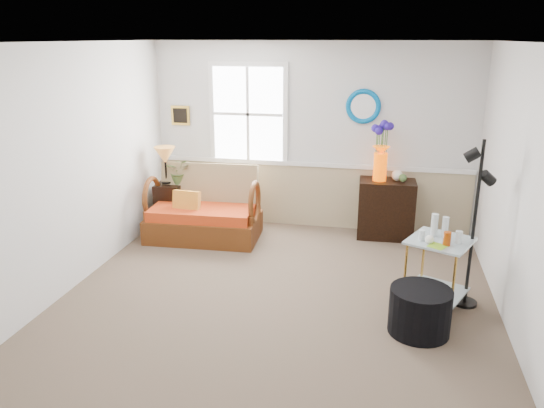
% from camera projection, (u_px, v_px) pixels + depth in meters
% --- Properties ---
extents(floor, '(4.50, 5.00, 0.01)m').
position_uv_depth(floor, '(274.00, 305.00, 5.48)').
color(floor, brown).
rests_on(floor, ground).
extents(ceiling, '(4.50, 5.00, 0.01)m').
position_uv_depth(ceiling, '(274.00, 42.00, 4.69)').
color(ceiling, white).
rests_on(ceiling, walls).
extents(walls, '(4.51, 5.01, 2.60)m').
position_uv_depth(walls, '(274.00, 184.00, 5.08)').
color(walls, silver).
rests_on(walls, floor).
extents(wainscot, '(4.46, 0.02, 0.90)m').
position_uv_depth(wainscot, '(310.00, 196.00, 7.65)').
color(wainscot, tan).
rests_on(wainscot, walls).
extents(chair_rail, '(4.46, 0.04, 0.06)m').
position_uv_depth(chair_rail, '(310.00, 164.00, 7.50)').
color(chair_rail, white).
rests_on(chair_rail, walls).
extents(window, '(1.14, 0.06, 1.44)m').
position_uv_depth(window, '(248.00, 114.00, 7.47)').
color(window, white).
rests_on(window, walls).
extents(picture, '(0.28, 0.03, 0.28)m').
position_uv_depth(picture, '(181.00, 115.00, 7.70)').
color(picture, '#B38A31').
rests_on(picture, walls).
extents(mirror, '(0.47, 0.07, 0.47)m').
position_uv_depth(mirror, '(363.00, 106.00, 7.12)').
color(mirror, '#008DC8').
rests_on(mirror, walls).
extents(loveseat, '(1.53, 0.91, 0.97)m').
position_uv_depth(loveseat, '(203.00, 204.00, 7.15)').
color(loveseat, '#653610').
rests_on(loveseat, floor).
extents(throw_pillow, '(0.38, 0.12, 0.37)m').
position_uv_depth(throw_pillow, '(186.00, 205.00, 7.07)').
color(throw_pillow, orange).
rests_on(throw_pillow, loveseat).
extents(lamp_stand, '(0.39, 0.39, 0.66)m').
position_uv_depth(lamp_stand, '(171.00, 206.00, 7.58)').
color(lamp_stand, black).
rests_on(lamp_stand, floor).
extents(table_lamp, '(0.35, 0.35, 0.53)m').
position_uv_depth(table_lamp, '(166.00, 166.00, 7.39)').
color(table_lamp, '#BF7C35').
rests_on(table_lamp, lamp_stand).
extents(potted_plant, '(0.38, 0.41, 0.28)m').
position_uv_depth(potted_plant, '(180.00, 174.00, 7.45)').
color(potted_plant, '#446331').
rests_on(potted_plant, lamp_stand).
extents(cabinet, '(0.76, 0.51, 0.80)m').
position_uv_depth(cabinet, '(386.00, 209.00, 7.24)').
color(cabinet, black).
rests_on(cabinet, floor).
extents(flower_vase, '(0.27, 0.27, 0.78)m').
position_uv_depth(flower_vase, '(381.00, 152.00, 7.00)').
color(flower_vase, '#F45100').
rests_on(flower_vase, cabinet).
extents(side_table, '(0.75, 0.75, 0.72)m').
position_uv_depth(side_table, '(437.00, 273.00, 5.36)').
color(side_table, gold).
rests_on(side_table, floor).
extents(tabletop_items, '(0.53, 0.53, 0.23)m').
position_uv_depth(tabletop_items, '(441.00, 230.00, 5.18)').
color(tabletop_items, silver).
rests_on(tabletop_items, side_table).
extents(floor_lamp, '(0.26, 0.26, 1.72)m').
position_uv_depth(floor_lamp, '(474.00, 226.00, 5.24)').
color(floor_lamp, black).
rests_on(floor_lamp, floor).
extents(ottoman, '(0.58, 0.58, 0.44)m').
position_uv_depth(ottoman, '(420.00, 311.00, 4.91)').
color(ottoman, black).
rests_on(ottoman, floor).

